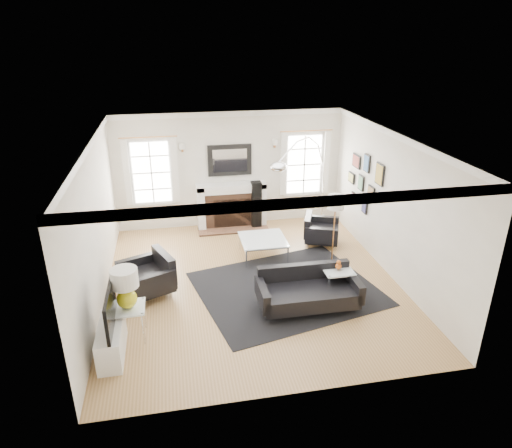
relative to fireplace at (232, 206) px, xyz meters
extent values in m
plane|color=olive|center=(0.00, -2.79, -0.54)|extent=(6.00, 6.00, 0.00)
cube|color=white|center=(0.00, 0.21, 0.86)|extent=(5.50, 0.04, 2.80)
cube|color=white|center=(0.00, -5.79, 0.86)|extent=(5.50, 0.04, 2.80)
cube|color=white|center=(-2.75, -2.79, 0.86)|extent=(0.04, 6.00, 2.80)
cube|color=white|center=(2.75, -2.79, 0.86)|extent=(0.04, 6.00, 2.80)
cube|color=white|center=(0.00, -2.79, 2.26)|extent=(5.50, 6.00, 0.02)
cube|color=white|center=(0.00, -2.79, 2.20)|extent=(5.50, 6.00, 0.12)
cube|color=white|center=(-0.75, 0.01, 0.01)|extent=(0.18, 0.38, 1.10)
cube|color=white|center=(0.75, 0.01, 0.01)|extent=(0.18, 0.38, 1.10)
cube|color=white|center=(0.00, 0.01, 0.51)|extent=(1.70, 0.38, 0.12)
cube|color=white|center=(0.00, 0.01, 0.41)|extent=(1.50, 0.34, 0.10)
cube|color=brown|center=(0.00, 0.03, -0.09)|extent=(1.30, 0.30, 0.90)
cube|color=black|center=(0.00, -0.07, -0.16)|extent=(0.90, 0.10, 0.76)
cube|color=brown|center=(0.00, -0.24, -0.52)|extent=(1.70, 0.50, 0.04)
cube|color=black|center=(0.00, 0.17, 1.11)|extent=(1.05, 0.06, 0.75)
cube|color=white|center=(0.00, 0.13, 1.11)|extent=(0.82, 0.02, 0.55)
cube|color=white|center=(-1.85, 0.18, 0.91)|extent=(1.00, 0.05, 1.60)
cube|color=white|center=(-1.85, 0.15, 0.91)|extent=(0.84, 0.02, 1.44)
cube|color=white|center=(-2.40, 0.08, 0.96)|extent=(0.14, 0.05, 1.55)
cube|color=white|center=(-1.30, 0.08, 0.96)|extent=(0.14, 0.05, 1.55)
cube|color=white|center=(1.85, 0.18, 0.91)|extent=(1.00, 0.05, 1.60)
cube|color=white|center=(1.85, 0.15, 0.91)|extent=(0.84, 0.02, 1.44)
cube|color=white|center=(1.30, 0.08, 0.96)|extent=(0.14, 0.05, 1.55)
cube|color=white|center=(2.40, 0.08, 0.96)|extent=(0.14, 0.05, 1.55)
cube|color=black|center=(2.72, -2.19, 1.31)|extent=(0.03, 0.34, 0.44)
cube|color=#AD882E|center=(2.70, -2.19, 1.31)|extent=(0.01, 0.29, 0.39)
cube|color=black|center=(2.72, -1.54, 1.36)|extent=(0.03, 0.28, 0.38)
cube|color=#355D93|center=(2.70, -1.54, 1.36)|extent=(0.01, 0.23, 0.33)
cube|color=black|center=(2.72, -0.99, 1.26)|extent=(0.03, 0.40, 0.30)
cube|color=maroon|center=(2.70, -0.99, 1.26)|extent=(0.01, 0.35, 0.25)
cube|color=black|center=(2.72, -1.89, 0.81)|extent=(0.03, 0.30, 0.30)
cube|color=olive|center=(2.70, -1.89, 0.81)|extent=(0.01, 0.25, 0.25)
cube|color=black|center=(2.72, -1.34, 0.86)|extent=(0.03, 0.26, 0.34)
cube|color=#558D63|center=(2.70, -1.34, 0.86)|extent=(0.01, 0.21, 0.29)
cube|color=black|center=(2.72, -0.79, 0.81)|extent=(0.03, 0.32, 0.24)
cube|color=#B5AD4D|center=(2.70, -0.79, 0.81)|extent=(0.01, 0.27, 0.19)
cube|color=black|center=(2.72, -1.64, 0.41)|extent=(0.03, 0.24, 0.30)
cube|color=navy|center=(2.70, -1.64, 0.41)|extent=(0.01, 0.19, 0.25)
cube|color=black|center=(2.72, -1.04, 0.41)|extent=(0.03, 0.28, 0.22)
cube|color=#AA636F|center=(2.70, -1.04, 0.41)|extent=(0.01, 0.23, 0.17)
cube|color=white|center=(-2.45, -4.49, -0.29)|extent=(0.35, 1.00, 0.50)
cube|color=black|center=(-2.40, -4.49, 0.26)|extent=(0.05, 1.00, 0.58)
cube|color=black|center=(0.59, -3.15, -0.54)|extent=(3.69, 3.29, 0.01)
cube|color=black|center=(0.80, -3.85, -0.28)|extent=(1.68, 0.80, 0.28)
cube|color=black|center=(0.80, -3.49, -0.08)|extent=(1.67, 0.14, 0.47)
cube|color=black|center=(-0.02, -3.84, -0.17)|extent=(0.13, 0.79, 0.35)
cube|color=black|center=(1.62, -3.85, -0.17)|extent=(0.13, 0.79, 0.35)
cube|color=black|center=(-1.99, -2.85, -0.26)|extent=(1.07, 1.07, 0.31)
cube|color=black|center=(-1.64, -2.71, -0.03)|extent=(0.45, 0.81, 0.51)
cube|color=black|center=(-2.14, -2.48, -0.13)|extent=(0.80, 0.43, 0.39)
cube|color=black|center=(-1.83, -3.23, -0.13)|extent=(0.80, 0.43, 0.39)
cube|color=black|center=(1.87, -1.38, -0.29)|extent=(0.94, 0.94, 0.27)
cube|color=black|center=(1.57, -1.26, -0.09)|extent=(0.38, 0.72, 0.45)
cube|color=black|center=(1.74, -1.71, -0.18)|extent=(0.71, 0.37, 0.34)
cube|color=black|center=(2.01, -1.04, -0.18)|extent=(0.71, 0.37, 0.34)
cube|color=silver|center=(0.42, -1.76, -0.13)|extent=(0.96, 0.96, 0.02)
cylinder|color=silver|center=(-0.01, -2.19, -0.33)|extent=(0.04, 0.04, 0.42)
cylinder|color=silver|center=(0.86, -2.19, -0.33)|extent=(0.04, 0.04, 0.42)
cylinder|color=silver|center=(-0.01, -1.32, -0.33)|extent=(0.04, 0.04, 0.42)
cylinder|color=silver|center=(0.86, -1.32, -0.33)|extent=(0.04, 0.04, 0.42)
cube|color=silver|center=(-2.20, -4.11, 0.01)|extent=(0.51, 0.51, 0.02)
cylinder|color=silver|center=(-2.42, -4.33, -0.26)|extent=(0.04, 0.04, 0.56)
cylinder|color=silver|center=(-1.98, -4.33, -0.26)|extent=(0.04, 0.04, 0.56)
cylinder|color=silver|center=(-2.42, -3.90, -0.26)|extent=(0.04, 0.04, 0.56)
cylinder|color=silver|center=(-1.98, -3.90, -0.26)|extent=(0.04, 0.04, 0.56)
cube|color=silver|center=(1.41, -3.62, 0.02)|extent=(0.52, 0.44, 0.02)
cylinder|color=silver|center=(1.19, -3.80, -0.25)|extent=(0.04, 0.04, 0.58)
cylinder|color=silver|center=(1.63, -3.80, -0.25)|extent=(0.04, 0.04, 0.58)
cylinder|color=silver|center=(1.19, -3.44, -0.25)|extent=(0.04, 0.04, 0.58)
cylinder|color=silver|center=(1.63, -3.44, -0.25)|extent=(0.04, 0.04, 0.58)
sphere|color=yellow|center=(-2.20, -4.11, 0.18)|extent=(0.31, 0.31, 0.31)
cylinder|color=yellow|center=(-2.20, -4.11, 0.33)|extent=(0.04, 0.04, 0.12)
cylinder|color=white|center=(-2.20, -4.11, 0.54)|extent=(0.42, 0.42, 0.29)
sphere|color=#B55217|center=(1.41, -3.62, 0.11)|extent=(0.11, 0.11, 0.11)
sphere|color=#B55217|center=(1.41, -3.62, 0.19)|extent=(0.08, 0.08, 0.08)
cube|color=silver|center=(2.20, -0.37, -0.44)|extent=(0.26, 0.41, 0.21)
ellipsoid|color=silver|center=(0.76, -1.60, 1.41)|extent=(0.35, 0.35, 0.21)
cylinder|color=#CA8446|center=(1.66, -2.64, -0.53)|extent=(0.21, 0.21, 0.03)
cylinder|color=#CA8446|center=(1.66, -2.64, 0.18)|extent=(0.02, 0.02, 1.44)
cylinder|color=white|center=(1.66, -2.64, 0.95)|extent=(0.33, 0.33, 0.27)
cube|color=black|center=(0.58, -0.14, 0.04)|extent=(0.24, 0.24, 1.17)
camera|label=1|loc=(-1.37, -10.37, 3.99)|focal=32.00mm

